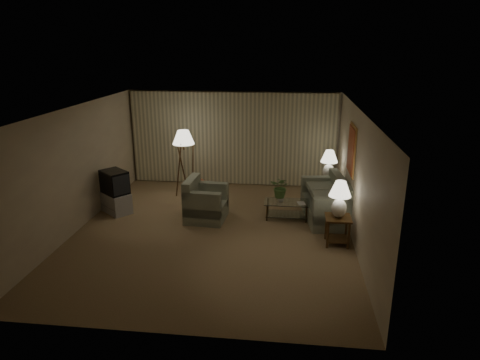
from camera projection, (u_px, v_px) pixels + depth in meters
name	position (u px, v px, depth m)	size (l,w,h in m)	color
ground	(213.00, 232.00, 9.44)	(7.00, 7.00, 0.00)	#9F7C57
room_shell	(223.00, 140.00, 10.32)	(6.04, 7.02, 2.72)	beige
sofa	(325.00, 203.00, 10.05)	(1.99, 1.34, 0.78)	gray
armchair	(206.00, 204.00, 10.00)	(1.04, 1.00, 0.79)	gray
side_table_near	(338.00, 226.00, 8.75)	(0.51, 0.51, 0.60)	#3B2510
side_table_far	(327.00, 186.00, 11.21)	(0.49, 0.41, 0.60)	#3B2510
table_lamp_near	(340.00, 196.00, 8.56)	(0.45, 0.45, 0.77)	white
table_lamp_far	(329.00, 162.00, 11.02)	(0.44, 0.44, 0.76)	white
coffee_table	(287.00, 207.00, 10.09)	(1.05, 0.57, 0.41)	silver
tv_cabinet	(116.00, 203.00, 10.47)	(0.87, 0.83, 0.50)	#B4B4B7
crt_tv	(114.00, 182.00, 10.30)	(0.80, 0.77, 0.56)	black
floor_lamp	(184.00, 162.00, 11.46)	(0.58, 0.58, 1.79)	#3B2510
ottoman	(195.00, 187.00, 11.82)	(0.53, 0.53, 0.36)	#A54D37
vase	(281.00, 198.00, 10.04)	(0.15, 0.15, 0.16)	white
flowers	(281.00, 185.00, 9.94)	(0.46, 0.40, 0.51)	#497333
book	(298.00, 203.00, 9.92)	(0.17, 0.23, 0.02)	olive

